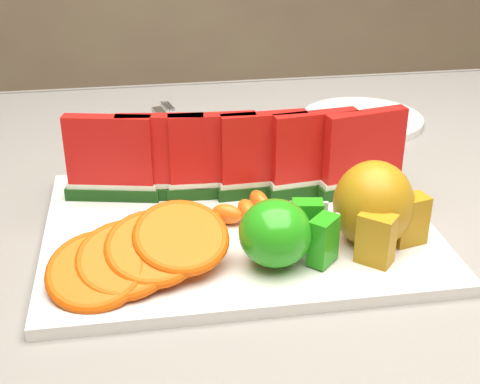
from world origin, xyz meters
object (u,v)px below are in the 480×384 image
side_plate (362,119)px  platter (238,228)px  pear_cluster (376,207)px  apple_cluster (282,233)px  fork (171,124)px

side_plate → platter: bearing=-128.4°
platter → pear_cluster: (0.13, -0.06, 0.04)m
platter → apple_cluster: apple_cluster is taller
platter → side_plate: (0.23, 0.30, -0.00)m
platter → fork: (-0.05, 0.33, -0.00)m
side_plate → fork: side_plate is taller
platter → apple_cluster: 0.10m
apple_cluster → pear_cluster: pear_cluster is taller
platter → pear_cluster: size_ratio=3.62×
apple_cluster → pear_cluster: bearing=13.8°
apple_cluster → fork: apple_cluster is taller
pear_cluster → side_plate: pear_cluster is taller
fork → platter: bearing=-81.5°
platter → side_plate: 0.38m
apple_cluster → side_plate: size_ratio=0.49×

